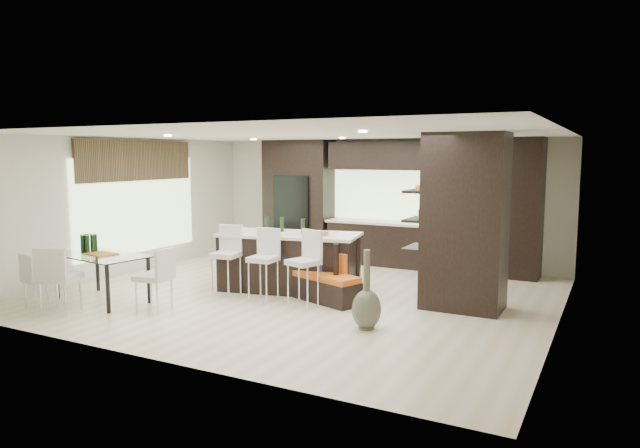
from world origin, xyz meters
The scene contains 22 objects.
ground centered at (0.00, 0.00, 0.00)m, with size 8.00×8.00×0.00m, color beige.
back_wall centered at (0.00, 3.50, 1.35)m, with size 8.00×0.02×2.70m, color beige.
left_wall centered at (-4.00, 0.00, 1.35)m, with size 0.02×7.00×2.70m, color beige.
right_wall centered at (4.00, 0.00, 1.35)m, with size 0.02×7.00×2.70m, color beige.
ceiling centered at (0.00, 0.00, 2.70)m, with size 8.00×7.00×0.02m, color white.
window_left centered at (-3.96, 0.20, 1.35)m, with size 0.04×3.20×1.90m, color #B2D199.
window_back centered at (0.60, 3.46, 1.55)m, with size 3.40×0.04×1.20m, color #B2D199.
stone_accent centered at (-3.93, 0.20, 2.25)m, with size 0.08×3.00×0.80m, color brown.
ceiling_spots centered at (0.00, 0.25, 2.68)m, with size 4.00×3.00×0.02m, color white.
back_cabinetry centered at (0.50, 3.17, 1.35)m, with size 6.80×0.68×2.70m, color black.
refrigerator centered at (-1.90, 3.12, 0.95)m, with size 0.90×0.68×1.90m, color black.
partition_column centered at (2.60, 0.40, 1.35)m, with size 1.20×0.80×2.70m, color black.
kitchen_island centered at (-0.40, 0.20, 0.51)m, with size 2.43×1.05×1.01m, color black.
stool_left centered at (-1.14, -0.63, 0.48)m, with size 0.42×0.42×0.96m, color beige.
stool_mid centered at (-0.40, -0.63, 0.47)m, with size 0.42×0.42×0.95m, color beige.
stool_right centered at (0.35, -0.63, 0.48)m, with size 0.43×0.43×0.97m, color beige.
bench centered at (0.54, -0.22, 0.23)m, with size 1.20×0.46×0.46m, color black.
floor_vase centered at (1.69, -1.27, 0.55)m, with size 0.40×0.40×1.09m, color #4A4E38, non-canonical shape.
dining_table centered at (-2.69, -1.87, 0.38)m, with size 1.59×0.90×0.77m, color white.
chair_near centered at (-2.69, -2.66, 0.47)m, with size 0.51×0.51×0.94m, color beige.
chair_far centered at (-3.19, -2.62, 0.40)m, with size 0.43×0.43×0.80m, color beige.
chair_end centered at (-1.58, -1.87, 0.44)m, with size 0.48×0.48×0.89m, color beige.
Camera 1 is at (4.64, -8.26, 2.36)m, focal length 32.00 mm.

